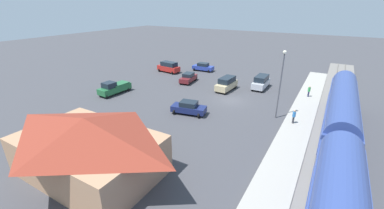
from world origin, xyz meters
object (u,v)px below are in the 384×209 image
(sedan_blue, at_px, (203,67))
(suv_red, at_px, (169,67))
(suv_tan, at_px, (227,84))
(suv_silver, at_px, (261,82))
(station_building, at_px, (88,145))
(sedan_maroon, at_px, (188,78))
(pedestrian_on_platform, at_px, (294,116))
(pedestrian_waiting_far, at_px, (309,91))
(pickup_green, at_px, (114,88))
(light_pole_near_platform, at_px, (281,78))
(sedan_navy, at_px, (189,108))

(sedan_blue, bearing_deg, suv_red, 39.22)
(suv_tan, xyz_separation_m, suv_red, (15.13, -4.68, 0.00))
(suv_silver, distance_m, suv_red, 19.85)
(suv_silver, height_order, sedan_blue, suv_silver)
(station_building, bearing_deg, suv_red, -66.04)
(suv_red, bearing_deg, sedan_maroon, 151.04)
(station_building, xyz_separation_m, suv_silver, (-6.19, -29.91, -1.51))
(pedestrian_on_platform, relative_size, suv_silver, 0.35)
(pedestrian_waiting_far, height_order, sedan_maroon, pedestrian_waiting_far)
(suv_silver, xyz_separation_m, pickup_green, (19.60, 14.65, -0.12))
(suv_tan, bearing_deg, sedan_maroon, -4.76)
(pedestrian_on_platform, bearing_deg, pickup_green, 5.76)
(suv_red, bearing_deg, light_pole_near_platform, 155.05)
(pedestrian_on_platform, relative_size, sedan_blue, 0.37)
(station_building, height_order, pedestrian_on_platform, station_building)
(station_building, distance_m, sedan_navy, 14.74)
(sedan_blue, bearing_deg, light_pole_near_platform, 139.65)
(suv_silver, distance_m, sedan_navy, 16.18)
(sedan_navy, xyz_separation_m, sedan_blue, (8.89, -20.79, 0.00))
(pedestrian_waiting_far, bearing_deg, sedan_navy, 47.52)
(sedan_navy, distance_m, sedan_maroon, 14.14)
(sedan_navy, relative_size, light_pole_near_platform, 0.56)
(suv_silver, distance_m, suv_tan, 6.10)
(pedestrian_on_platform, xyz_separation_m, suv_silver, (7.25, -11.94, -0.13))
(station_building, bearing_deg, suv_silver, -101.69)
(suv_red, xyz_separation_m, light_pole_near_platform, (-24.85, 11.56, 4.17))
(pickup_green, bearing_deg, pedestrian_on_platform, -174.24)
(suv_tan, bearing_deg, sedan_navy, 87.44)
(suv_silver, bearing_deg, pedestrian_on_platform, 121.28)
(sedan_navy, distance_m, light_pole_near_platform, 12.04)
(suv_silver, height_order, suv_tan, same)
(suv_silver, bearing_deg, sedan_maroon, 14.41)
(suv_tan, relative_size, sedan_maroon, 1.06)
(sedan_blue, bearing_deg, station_building, 102.61)
(pedestrian_waiting_far, height_order, light_pole_near_platform, light_pole_near_platform)
(station_building, height_order, sedan_blue, station_building)
(pedestrian_waiting_far, relative_size, sedan_maroon, 0.36)
(pedestrian_on_platform, height_order, sedan_maroon, pedestrian_on_platform)
(sedan_navy, relative_size, sedan_blue, 1.03)
(sedan_maroon, bearing_deg, pedestrian_on_platform, 156.25)
(pickup_green, height_order, sedan_blue, pickup_green)
(suv_tan, height_order, suv_red, same)
(suv_red, distance_m, sedan_blue, 7.40)
(pedestrian_waiting_far, bearing_deg, pedestrian_on_platform, 87.77)
(pedestrian_waiting_far, bearing_deg, suv_red, -4.23)
(pedestrian_waiting_far, distance_m, sedan_blue, 22.79)
(station_building, xyz_separation_m, light_pole_near_platform, (-11.20, -19.15, 2.66))
(pickup_green, relative_size, sedan_blue, 1.19)
(sedan_blue, bearing_deg, pickup_green, 74.74)
(station_building, relative_size, pickup_green, 2.27)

